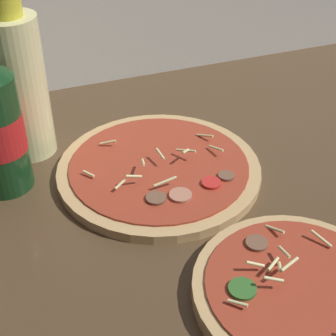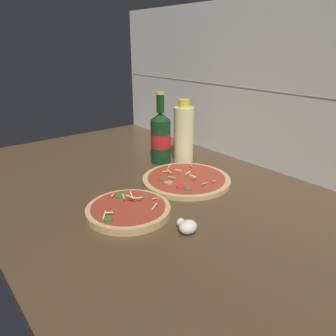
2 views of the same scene
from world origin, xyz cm
name	(u,v)px [view 2 (image 2 of 2)]	position (x,y,z in cm)	size (l,w,h in cm)	color
counter_slab	(155,199)	(0.00, 0.00, 1.25)	(160.00, 90.00, 2.50)	#4C3823
tile_backsplash	(257,89)	(0.00, 45.50, 30.00)	(160.00, 1.13, 60.00)	silver
pizza_near	(128,210)	(4.69, -12.30, 3.61)	(22.71, 22.71, 4.69)	tan
pizza_far	(186,180)	(-1.47, 14.01, 3.33)	(28.90, 28.90, 4.20)	tan
beer_bottle	(161,137)	(-22.07, 19.36, 12.42)	(7.50, 7.50, 26.36)	#143819
oil_bottle	(184,134)	(-17.53, 26.83, 13.37)	(7.52, 7.52, 23.64)	beige
mushroom_left	(187,227)	(21.60, -6.35, 4.16)	(4.97, 4.74, 3.32)	white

